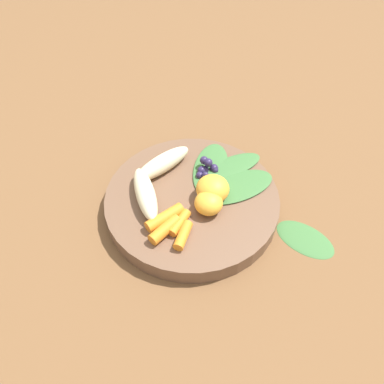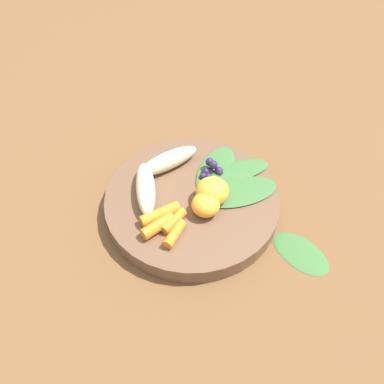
{
  "view_description": "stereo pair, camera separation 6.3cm",
  "coord_description": "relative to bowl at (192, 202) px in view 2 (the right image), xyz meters",
  "views": [
    {
      "loc": [
        0.4,
        0.13,
        0.52
      ],
      "look_at": [
        0.0,
        0.0,
        0.04
      ],
      "focal_mm": 36.79,
      "sensor_mm": 36.0,
      "label": 1
    },
    {
      "loc": [
        0.38,
        0.19,
        0.52
      ],
      "look_at": [
        0.0,
        0.0,
        0.04
      ],
      "focal_mm": 36.79,
      "sensor_mm": 36.0,
      "label": 2
    }
  ],
  "objects": [
    {
      "name": "ground_plane",
      "position": [
        0.0,
        0.0,
        -0.02
      ],
      "size": [
        2.4,
        2.4,
        0.0
      ],
      "primitive_type": "plane",
      "color": "brown"
    },
    {
      "name": "bowl",
      "position": [
        0.0,
        0.0,
        0.0
      ],
      "size": [
        0.29,
        0.29,
        0.03
      ],
      "primitive_type": "cylinder",
      "color": "brown",
      "rests_on": "ground_plane"
    },
    {
      "name": "banana_peeled_left",
      "position": [
        0.03,
        -0.07,
        0.03
      ],
      "size": [
        0.11,
        0.09,
        0.03
      ],
      "primitive_type": "ellipsoid",
      "rotation": [
        0.0,
        0.0,
        6.87
      ],
      "color": "beige",
      "rests_on": "bowl"
    },
    {
      "name": "banana_peeled_right",
      "position": [
        -0.04,
        -0.07,
        0.03
      ],
      "size": [
        0.11,
        0.08,
        0.03
      ],
      "primitive_type": "ellipsoid",
      "rotation": [
        0.0,
        0.0,
        5.75
      ],
      "color": "beige",
      "rests_on": "bowl"
    },
    {
      "name": "orange_segment_near",
      "position": [
        -0.01,
        0.03,
        0.04
      ],
      "size": [
        0.05,
        0.05,
        0.04
      ],
      "primitive_type": "ellipsoid",
      "color": "#F4A833",
      "rests_on": "bowl"
    },
    {
      "name": "orange_segment_far",
      "position": [
        0.02,
        0.03,
        0.03
      ],
      "size": [
        0.04,
        0.04,
        0.03
      ],
      "primitive_type": "ellipsoid",
      "color": "#F4A833",
      "rests_on": "bowl"
    },
    {
      "name": "carrot_front",
      "position": [
        0.06,
        -0.02,
        0.02
      ],
      "size": [
        0.06,
        0.05,
        0.02
      ],
      "primitive_type": "cylinder",
      "rotation": [
        0.0,
        1.57,
        5.68
      ],
      "color": "orange",
      "rests_on": "bowl"
    },
    {
      "name": "carrot_mid_left",
      "position": [
        0.08,
        -0.02,
        0.02
      ],
      "size": [
        0.06,
        0.04,
        0.02
      ],
      "primitive_type": "cylinder",
      "rotation": [
        0.0,
        1.57,
        5.86
      ],
      "color": "orange",
      "rests_on": "bowl"
    },
    {
      "name": "carrot_mid_right",
      "position": [
        0.06,
        0.0,
        0.02
      ],
      "size": [
        0.05,
        0.02,
        0.01
      ],
      "primitive_type": "cylinder",
      "rotation": [
        0.0,
        1.57,
        6.09
      ],
      "color": "orange",
      "rests_on": "bowl"
    },
    {
      "name": "carrot_rear",
      "position": [
        0.08,
        0.01,
        0.02
      ],
      "size": [
        0.05,
        0.02,
        0.02
      ],
      "primitive_type": "cylinder",
      "rotation": [
        0.0,
        1.57,
        6.28
      ],
      "color": "orange",
      "rests_on": "bowl"
    },
    {
      "name": "blueberry_pile",
      "position": [
        -0.06,
        0.01,
        0.03
      ],
      "size": [
        0.04,
        0.04,
        0.03
      ],
      "color": "#2D234C",
      "rests_on": "bowl"
    },
    {
      "name": "coconut_shred_patch",
      "position": [
        -0.06,
        0.03,
        0.02
      ],
      "size": [
        0.04,
        0.04,
        0.0
      ],
      "primitive_type": "cylinder",
      "color": "white",
      "rests_on": "bowl"
    },
    {
      "name": "kale_leaf_left",
      "position": [
        -0.04,
        0.07,
        0.02
      ],
      "size": [
        0.13,
        0.14,
        0.01
      ],
      "primitive_type": "ellipsoid",
      "rotation": [
        0.0,
        0.0,
        8.6
      ],
      "color": "#3D7038",
      "rests_on": "bowl"
    },
    {
      "name": "kale_leaf_right",
      "position": [
        -0.08,
        0.04,
        0.02
      ],
      "size": [
        0.12,
        0.11,
        0.01
      ],
      "primitive_type": "ellipsoid",
      "rotation": [
        0.0,
        0.0,
        8.66
      ],
      "color": "#3D7038",
      "rests_on": "bowl"
    },
    {
      "name": "kale_leaf_rear",
      "position": [
        -0.07,
        0.01,
        0.02
      ],
      "size": [
        0.13,
        0.07,
        0.01
      ],
      "primitive_type": "ellipsoid",
      "rotation": [
        0.0,
        0.0,
        9.54
      ],
      "color": "#3D7038",
      "rests_on": "bowl"
    },
    {
      "name": "kale_leaf_stray",
      "position": [
        0.01,
        0.19,
        -0.01
      ],
      "size": [
        0.09,
        0.11,
        0.01
      ],
      "primitive_type": "ellipsoid",
      "rotation": [
        0.0,
        0.0,
        1.21
      ],
      "color": "#3D7038",
      "rests_on": "ground_plane"
    }
  ]
}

